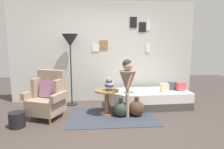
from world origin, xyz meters
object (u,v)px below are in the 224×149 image
Objects in this scene: side_table at (107,97)px; person_child at (128,80)px; daybed at (148,99)px; demijohn_far at (137,108)px; armchair at (48,97)px; magazine_basket at (17,120)px; vase_striped at (109,85)px; demijohn_near at (121,109)px; floor_lamp at (70,44)px; book_on_daybed at (129,92)px.

side_table is 0.45× the size of person_child.
demijohn_far is (-0.40, -0.56, -0.03)m from daybed.
magazine_basket is (-0.45, -0.45, -0.30)m from armchair.
person_child is at bearing -173.14° from demijohn_far.
vase_striped is (1.26, 0.03, 0.21)m from armchair.
person_child reaches higher than demijohn_near.
armchair is at bearing -178.52° from vase_striped.
daybed is at bearing 21.85° from side_table.
armchair is 3.58× the size of vase_striped.
armchair is 2.30m from daybed.
armchair reaches higher than demijohn_near.
daybed is 1.11m from side_table.
armchair is 1.85m from demijohn_far.
demijohn_far reaches higher than demijohn_near.
daybed is 1.02m from person_child.
person_child is at bearing -136.03° from daybed.
magazine_basket is at bearing -170.60° from demijohn_far.
floor_lamp is 7.92× the size of book_on_daybed.
floor_lamp reaches higher than person_child.
daybed is at bearing 15.03° from book_on_daybed.
book_on_daybed is (0.11, 0.45, -0.36)m from person_child.
vase_striped is 0.41m from person_child.
daybed is 2.31m from floor_lamp.
person_child is at bearing -36.41° from floor_lamp.
daybed is 4.67× the size of demijohn_far.
armchair is 1.66m from person_child.
vase_striped is 0.97× the size of magazine_basket.
demijohn_near is at bearing -38.46° from floor_lamp.
armchair is at bearing 45.00° from magazine_basket.
demijohn_far is at bearing -0.27° from demijohn_near.
book_on_daybed reaches higher than magazine_basket.
person_child reaches higher than demijohn_far.
vase_striped is at bearing 1.48° from armchair.
book_on_daybed is (0.48, 0.32, -0.24)m from vase_striped.
person_child reaches higher than armchair.
magazine_basket is (-1.66, -0.53, -0.24)m from side_table.
demijohn_far is at bearing -31.72° from floor_lamp.
book_on_daybed is 0.50m from demijohn_far.
floor_lamp is (0.37, 0.83, 1.08)m from armchair.
book_on_daybed is at bearing 102.42° from demijohn_far.
armchair is at bearing -168.42° from book_on_daybed.
vase_striped reaches higher than daybed.
person_child is 4.28× the size of magazine_basket.
floor_lamp is 2.05m from magazine_basket.
daybed is at bearing 19.26° from magazine_basket.
demijohn_near is 1.99m from magazine_basket.
armchair is 0.50× the size of daybed.
daybed is at bearing 25.11° from vase_striped.
magazine_basket is (-2.07, -0.35, -0.63)m from person_child.
daybed is 8.77× the size of book_on_daybed.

